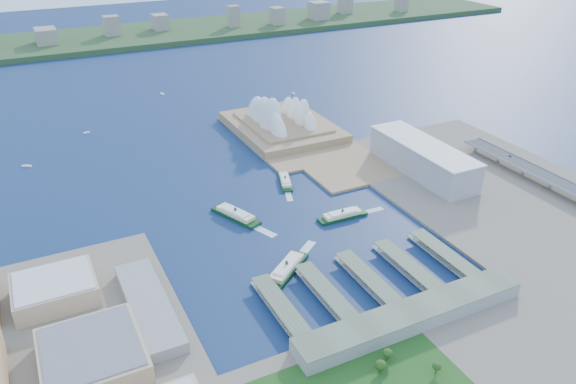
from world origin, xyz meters
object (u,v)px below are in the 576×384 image
ferry_a (235,213)px  car_c (510,156)px  ferry_c (287,267)px  ferry_b (285,180)px  ferry_d (342,214)px  opera_house (282,110)px  toaster_building (423,158)px

ferry_a → car_c: 351.79m
ferry_c → ferry_b: bearing=-63.1°
ferry_c → car_c: (344.97, 74.95, 9.76)m
ferry_b → ferry_d: size_ratio=0.90×
opera_house → ferry_a: (-150.82, -197.54, -26.26)m
ferry_a → ferry_b: ferry_a is taller
ferry_b → ferry_d: bearing=-60.8°
opera_house → car_c: (199.00, -233.36, -16.44)m
toaster_building → ferry_b: size_ratio=3.20×
opera_house → ferry_d: 254.77m
opera_house → ferry_c: size_ratio=2.94×
ferry_b → ferry_d: 100.96m
ferry_a → ferry_c: (4.86, -110.78, 0.06)m
toaster_building → ferry_b: toaster_building is taller
opera_house → ferry_a: bearing=-127.4°
ferry_c → ferry_d: bearing=-95.0°
opera_house → ferry_b: (-68.84, -148.82, -27.42)m
opera_house → ferry_a: size_ratio=2.97×
toaster_building → car_c: bearing=-17.0°
toaster_building → ferry_b: bearing=162.1°
opera_house → toaster_building: 219.62m
ferry_a → car_c: (349.82, -35.82, 9.82)m
toaster_building → car_c: size_ratio=31.86×
ferry_b → ferry_c: ferry_c is taller
opera_house → ferry_c: (-145.97, -308.32, -26.21)m
ferry_c → ferry_d: ferry_c is taller
opera_house → ferry_c: 342.13m
ferry_b → ferry_c: 177.17m
ferry_d → car_c: bearing=-85.1°
ferry_a → ferry_d: 112.00m
opera_house → ferry_d: bearing=-101.6°
ferry_b → ferry_d: ferry_d is taller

